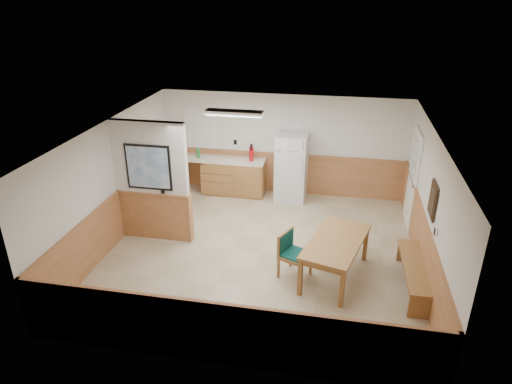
% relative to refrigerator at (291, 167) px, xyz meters
% --- Properties ---
extents(ground, '(6.00, 6.00, 0.00)m').
position_rel_refrigerator_xyz_m(ground, '(-0.27, -2.63, -0.83)').
color(ground, tan).
rests_on(ground, ground).
extents(ceiling, '(6.00, 6.00, 0.02)m').
position_rel_refrigerator_xyz_m(ceiling, '(-0.27, -2.63, 1.67)').
color(ceiling, silver).
rests_on(ceiling, back_wall).
extents(back_wall, '(6.00, 0.02, 2.50)m').
position_rel_refrigerator_xyz_m(back_wall, '(-0.27, 0.37, 0.42)').
color(back_wall, silver).
rests_on(back_wall, ground).
extents(right_wall, '(0.02, 6.00, 2.50)m').
position_rel_refrigerator_xyz_m(right_wall, '(2.73, -2.63, 0.42)').
color(right_wall, silver).
rests_on(right_wall, ground).
extents(left_wall, '(0.02, 6.00, 2.50)m').
position_rel_refrigerator_xyz_m(left_wall, '(-3.27, -2.63, 0.42)').
color(left_wall, silver).
rests_on(left_wall, ground).
extents(wainscot_back, '(6.00, 0.04, 1.00)m').
position_rel_refrigerator_xyz_m(wainscot_back, '(-0.27, 0.35, -0.33)').
color(wainscot_back, '#BF764C').
rests_on(wainscot_back, ground).
extents(wainscot_right, '(0.04, 6.00, 1.00)m').
position_rel_refrigerator_xyz_m(wainscot_right, '(2.71, -2.63, -0.33)').
color(wainscot_right, '#BF764C').
rests_on(wainscot_right, ground).
extents(wainscot_left, '(0.04, 6.00, 1.00)m').
position_rel_refrigerator_xyz_m(wainscot_left, '(-3.25, -2.63, -0.33)').
color(wainscot_left, '#BF764C').
rests_on(wainscot_left, ground).
extents(partition_wall, '(1.50, 0.20, 2.50)m').
position_rel_refrigerator_xyz_m(partition_wall, '(-2.52, -2.43, 0.41)').
color(partition_wall, silver).
rests_on(partition_wall, ground).
extents(kitchen_counter, '(2.20, 0.61, 1.00)m').
position_rel_refrigerator_xyz_m(kitchen_counter, '(-1.48, 0.05, -0.37)').
color(kitchen_counter, '#B0753E').
rests_on(kitchen_counter, ground).
extents(exterior_door, '(0.07, 1.02, 2.15)m').
position_rel_refrigerator_xyz_m(exterior_door, '(2.70, -0.73, 0.22)').
color(exterior_door, white).
rests_on(exterior_door, ground).
extents(kitchen_window, '(0.80, 0.04, 1.00)m').
position_rel_refrigerator_xyz_m(kitchen_window, '(-2.37, 0.35, 0.72)').
color(kitchen_window, white).
rests_on(kitchen_window, back_wall).
extents(wall_painting, '(0.04, 0.50, 0.60)m').
position_rel_refrigerator_xyz_m(wall_painting, '(2.70, -2.93, 0.72)').
color(wall_painting, '#342315').
rests_on(wall_painting, right_wall).
extents(fluorescent_fixture, '(1.20, 0.30, 0.09)m').
position_rel_refrigerator_xyz_m(fluorescent_fixture, '(-1.07, -1.33, 1.62)').
color(fluorescent_fixture, white).
rests_on(fluorescent_fixture, ceiling).
extents(refrigerator, '(0.76, 0.74, 1.65)m').
position_rel_refrigerator_xyz_m(refrigerator, '(0.00, 0.00, 0.00)').
color(refrigerator, silver).
rests_on(refrigerator, ground).
extents(dining_table, '(1.26, 1.85, 0.75)m').
position_rel_refrigerator_xyz_m(dining_table, '(1.17, -3.18, -0.17)').
color(dining_table, '#AA7A3E').
rests_on(dining_table, ground).
extents(dining_bench, '(0.41, 1.76, 0.45)m').
position_rel_refrigerator_xyz_m(dining_bench, '(2.53, -3.24, -0.48)').
color(dining_bench, '#AA7A3E').
rests_on(dining_bench, ground).
extents(dining_chair, '(0.80, 0.69, 0.85)m').
position_rel_refrigerator_xyz_m(dining_chair, '(0.38, -3.26, -0.33)').
color(dining_chair, '#AA7A3E').
rests_on(dining_chair, ground).
extents(fire_extinguisher, '(0.11, 0.11, 0.43)m').
position_rel_refrigerator_xyz_m(fire_extinguisher, '(-0.99, 0.04, 0.26)').
color(fire_extinguisher, red).
rests_on(fire_extinguisher, kitchen_counter).
extents(soap_bottle, '(0.10, 0.10, 0.25)m').
position_rel_refrigerator_xyz_m(soap_bottle, '(-2.34, 0.02, 0.20)').
color(soap_bottle, '#17812F').
rests_on(soap_bottle, kitchen_counter).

